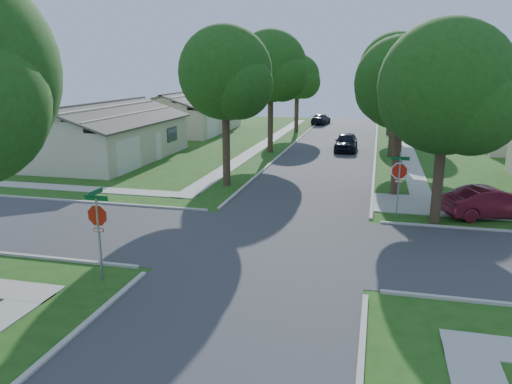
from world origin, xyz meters
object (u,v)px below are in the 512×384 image
object	(u,v)px
tree_w_far	(298,79)
car_curb_west	(321,119)
tree_e_mid	(397,73)
house_nw_far	(188,117)
stop_sign_sw	(98,219)
tree_ne_corner	(447,94)
car_curb_east	(346,142)
stop_sign_ne	(399,174)
tree_w_near	(226,77)
tree_e_far	(393,74)
car_driveway	(492,203)
house_nw_near	(104,139)
tree_e_near	(402,87)
tree_w_mid	(272,69)

from	to	relation	value
tree_w_far	car_curb_west	distance (m)	9.78
tree_e_mid	house_nw_far	size ratio (longest dim) A/B	0.68
house_nw_far	stop_sign_sw	bearing A→B (deg)	-72.90
stop_sign_sw	tree_w_far	size ratio (longest dim) A/B	0.37
tree_ne_corner	car_curb_east	world-z (taller)	tree_ne_corner
stop_sign_ne	car_curb_west	distance (m)	38.45
tree_w_near	stop_sign_ne	bearing A→B (deg)	-24.74
tree_e_mid	tree_e_far	distance (m)	13.00
tree_w_near	tree_w_far	size ratio (longest dim) A/B	1.12
car_curb_west	car_driveway	bearing A→B (deg)	114.50
tree_e_far	house_nw_near	world-z (taller)	tree_e_far
car_curb_west	tree_ne_corner	bearing A→B (deg)	110.41
tree_e_near	house_nw_near	distance (m)	21.98
car_curb_west	tree_w_near	bearing A→B (deg)	93.81
stop_sign_sw	tree_e_near	bearing A→B (deg)	55.41
tree_ne_corner	car_curb_east	xyz separation A→B (m)	(-5.16, 18.79, -4.85)
house_nw_near	car_curb_west	size ratio (longest dim) A/B	3.21
tree_e_mid	tree_ne_corner	world-z (taller)	tree_e_mid
tree_w_far	car_driveway	distance (m)	31.78
tree_e_mid	tree_w_far	distance (m)	16.06
house_nw_far	tree_ne_corner	bearing A→B (deg)	-51.19
stop_sign_ne	tree_w_far	xyz separation A→B (m)	(-9.35, 29.31, 3.48)
house_nw_near	house_nw_far	distance (m)	17.00
tree_e_mid	tree_e_near	bearing A→B (deg)	-90.03
stop_sign_ne	tree_w_mid	xyz separation A→B (m)	(-9.34, 16.31, 4.46)
tree_w_far	car_curb_east	world-z (taller)	tree_w_far
stop_sign_sw	tree_w_near	world-z (taller)	tree_w_near
tree_e_near	tree_ne_corner	distance (m)	5.06
car_driveway	car_curb_east	xyz separation A→B (m)	(-7.64, 17.37, 0.03)
car_driveway	car_curb_west	world-z (taller)	car_driveway
tree_w_far	house_nw_far	xyz separation A→B (m)	(-11.34, -2.01, -3.99)
tree_w_far	car_curb_east	size ratio (longest dim) A/B	1.85
stop_sign_sw	tree_e_near	size ratio (longest dim) A/B	0.36
tree_w_mid	stop_sign_sw	bearing A→B (deg)	-90.13
tree_e_mid	car_curb_west	world-z (taller)	tree_e_mid
house_nw_far	car_curb_east	world-z (taller)	house_nw_far
house_nw_near	car_driveway	world-z (taller)	house_nw_near
stop_sign_ne	tree_e_mid	distance (m)	16.84
house_nw_near	car_driveway	bearing A→B (deg)	-20.66
car_driveway	car_curb_east	bearing A→B (deg)	4.20
car_driveway	tree_w_near	bearing A→B (deg)	56.41
stop_sign_ne	car_driveway	bearing A→B (deg)	12.69
stop_sign_sw	car_driveway	xyz separation A→B (m)	(13.54, 10.33, -1.32)
tree_e_near	tree_e_far	distance (m)	25.00
tree_w_mid	tree_ne_corner	bearing A→B (deg)	-56.78
house_nw_near	car_curb_west	distance (m)	30.24
tree_e_mid	tree_e_far	bearing A→B (deg)	90.02
car_curb_west	tree_e_far	bearing A→B (deg)	139.77
tree_e_near	car_curb_west	bearing A→B (deg)	103.21
tree_e_far	tree_w_mid	size ratio (longest dim) A/B	0.91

